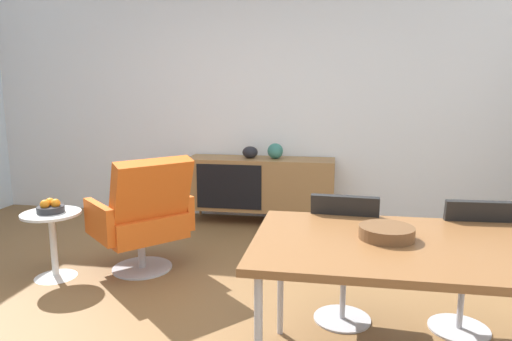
{
  "coord_description": "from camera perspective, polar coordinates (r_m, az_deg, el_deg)",
  "views": [
    {
      "loc": [
        0.91,
        -2.45,
        1.43
      ],
      "look_at": [
        0.44,
        0.25,
        0.95
      ],
      "focal_mm": 31.49,
      "sensor_mm": 36.0,
      "label": 1
    }
  ],
  "objects": [
    {
      "name": "lounge_chair_red",
      "position": [
        3.67,
        -14.1,
        -5.55
      ],
      "size": [
        0.91,
        0.91,
        0.95
      ],
      "color": "#D85919",
      "rests_on": "ground_plane"
    },
    {
      "name": "vase_cobalt",
      "position": [
        4.88,
        -0.76,
        2.34
      ],
      "size": [
        0.17,
        0.17,
        0.13
      ],
      "color": "black",
      "rests_on": "sideboard"
    },
    {
      "name": "sideboard",
      "position": [
        4.91,
        0.5,
        -1.68
      ],
      "size": [
        1.6,
        0.45,
        0.72
      ],
      "color": "olive",
      "rests_on": "ground_plane"
    },
    {
      "name": "wooden_bowl_on_table",
      "position": [
        2.24,
        16.25,
        -7.57
      ],
      "size": [
        0.26,
        0.26,
        0.06
      ],
      "primitive_type": "cylinder",
      "color": "brown",
      "rests_on": "dining_table"
    },
    {
      "name": "dining_table",
      "position": [
        2.25,
        20.75,
        -9.66
      ],
      "size": [
        1.6,
        0.9,
        0.74
      ],
      "color": "brown",
      "rests_on": "ground_plane"
    },
    {
      "name": "vase_sculptural_dark",
      "position": [
        4.83,
        2.46,
        2.49
      ],
      "size": [
        0.17,
        0.17,
        0.17
      ],
      "color": "#337266",
      "rests_on": "sideboard"
    },
    {
      "name": "side_table_round",
      "position": [
        3.84,
        -24.39,
        -7.73
      ],
      "size": [
        0.44,
        0.44,
        0.52
      ],
      "color": "white",
      "rests_on": "ground_plane"
    },
    {
      "name": "dining_chair_back_left",
      "position": [
        2.81,
        11.12,
        -10.18
      ],
      "size": [
        0.43,
        0.45,
        0.86
      ],
      "color": "black",
      "rests_on": "ground_plane"
    },
    {
      "name": "ground_plane",
      "position": [
        2.98,
        -9.72,
        -18.87
      ],
      "size": [
        8.32,
        8.32,
        0.0
      ],
      "primitive_type": "plane",
      "color": "brown"
    },
    {
      "name": "fruit_bowl",
      "position": [
        3.78,
        -24.65,
        -4.26
      ],
      "size": [
        0.2,
        0.2,
        0.11
      ],
      "color": "#262628",
      "rests_on": "side_table_round"
    },
    {
      "name": "wall_back",
      "position": [
        5.13,
        -0.31,
        9.61
      ],
      "size": [
        6.8,
        0.12,
        2.8
      ],
      "primitive_type": "cube",
      "color": "white",
      "rests_on": "ground_plane"
    },
    {
      "name": "dining_chair_back_right",
      "position": [
        2.92,
        25.35,
        -10.22
      ],
      "size": [
        0.42,
        0.44,
        0.86
      ],
      "color": "black",
      "rests_on": "ground_plane"
    }
  ]
}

